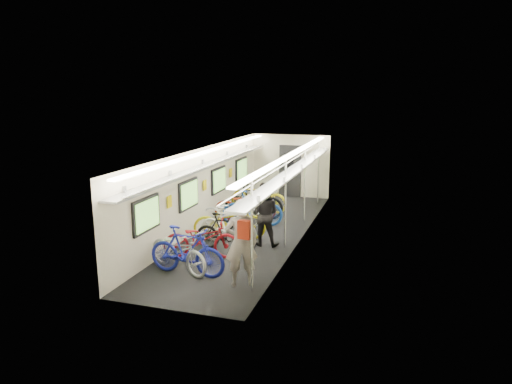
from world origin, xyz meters
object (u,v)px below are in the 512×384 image
Objects in this scene: passenger_mid at (264,214)px; bicycle_0 at (178,250)px; bicycle_1 at (187,251)px; backpack at (244,230)px; passenger_near at (241,243)px.

bicycle_0 is at bearing 55.64° from passenger_mid.
bicycle_0 is 1.09× the size of passenger_mid.
bicycle_1 is 4.86× the size of backpack.
bicycle_1 is 1.39m from passenger_near.
passenger_mid is at bearing 105.19° from backpack.
passenger_near is (1.33, -0.16, 0.38)m from bicycle_1.
passenger_near is 2.64m from passenger_mid.
passenger_mid is at bearing -6.58° from bicycle_0.
bicycle_0 is 1.00× the size of bicycle_1.
backpack is (0.41, -2.81, 0.44)m from passenger_mid.
backpack reaches higher than bicycle_0.
bicycle_0 is 1.71m from passenger_near.
backpack is at bearing -98.83° from bicycle_1.
passenger_mid reaches higher than bicycle_0.
backpack is at bearing 94.34° from passenger_mid.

